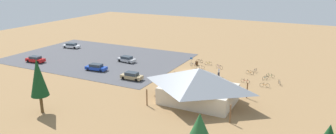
# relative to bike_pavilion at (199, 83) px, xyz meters

# --- Properties ---
(ground) EXTENTS (160.00, 160.00, 0.00)m
(ground) POSITION_rel_bike_pavilion_xyz_m (7.71, -14.25, -3.08)
(ground) COLOR #937047
(ground) RESTS_ON ground
(parking_lot_asphalt) EXTENTS (41.18, 28.16, 0.05)m
(parking_lot_asphalt) POSITION_rel_bike_pavilion_xyz_m (31.68, -14.30, -3.06)
(parking_lot_asphalt) COLOR #4C4C51
(parking_lot_asphalt) RESTS_ON ground
(bike_pavilion) EXTENTS (13.45, 10.24, 5.57)m
(bike_pavilion) POSITION_rel_bike_pavilion_xyz_m (0.00, 0.00, 0.00)
(bike_pavilion) COLOR beige
(bike_pavilion) RESTS_ON ground
(trash_bin) EXTENTS (0.60, 0.60, 0.90)m
(trash_bin) POSITION_rel_bike_pavilion_xyz_m (7.93, -19.29, -2.63)
(trash_bin) COLOR brown
(trash_bin) RESTS_ON ground
(lot_sign) EXTENTS (0.56, 0.08, 2.20)m
(lot_sign) POSITION_rel_bike_pavilion_xyz_m (8.50, -17.50, -1.67)
(lot_sign) COLOR #99999E
(lot_sign) RESTS_ON ground
(pine_center) EXTENTS (3.73, 3.73, 6.26)m
(pine_center) POSITION_rel_bike_pavilion_xyz_m (-6.47, 16.55, 0.95)
(pine_center) COLOR brown
(pine_center) RESTS_ON ground
(pine_midwest) EXTENTS (2.56, 2.56, 8.19)m
(pine_midwest) POSITION_rel_bike_pavilion_xyz_m (19.02, 14.06, 2.28)
(pine_midwest) COLOR brown
(pine_midwest) RESTS_ON ground
(bicycle_silver_lone_east) EXTENTS (0.69, 1.61, 0.81)m
(bicycle_silver_lone_east) POSITION_rel_bike_pavilion_xyz_m (-10.43, -14.20, -2.73)
(bicycle_silver_lone_east) COLOR black
(bicycle_silver_lone_east) RESTS_ON ground
(bicycle_orange_mid_cluster) EXTENTS (1.68, 0.53, 0.87)m
(bicycle_orange_mid_cluster) POSITION_rel_bike_pavilion_xyz_m (-4.22, -17.82, -2.69)
(bicycle_orange_mid_cluster) COLOR black
(bicycle_orange_mid_cluster) RESTS_ON ground
(bicycle_black_yard_front) EXTENTS (1.61, 0.48, 0.83)m
(bicycle_black_yard_front) POSITION_rel_bike_pavilion_xyz_m (8.06, -21.60, -2.73)
(bicycle_black_yard_front) COLOR black
(bicycle_black_yard_front) RESTS_ON ground
(bicycle_white_near_porch) EXTENTS (1.56, 0.99, 0.87)m
(bicycle_white_near_porch) POSITION_rel_bike_pavilion_xyz_m (6.00, -16.65, -2.69)
(bicycle_white_near_porch) COLOR black
(bicycle_white_near_porch) RESTS_ON ground
(bicycle_teal_by_bin) EXTENTS (0.87, 1.46, 0.83)m
(bicycle_teal_by_bin) POSITION_rel_bike_pavilion_xyz_m (-7.60, -15.88, -2.71)
(bicycle_teal_by_bin) COLOR black
(bicycle_teal_by_bin) RESTS_ON ground
(bicycle_yellow_yard_left) EXTENTS (1.63, 0.53, 0.82)m
(bicycle_yellow_yard_left) POSITION_rel_bike_pavilion_xyz_m (5.62, -20.54, -2.70)
(bicycle_yellow_yard_left) COLOR black
(bicycle_yellow_yard_left) RESTS_ON ground
(bicycle_red_edge_north) EXTENTS (1.71, 0.48, 0.77)m
(bicycle_red_edge_north) POSITION_rel_bike_pavilion_xyz_m (-4.59, -12.30, -2.73)
(bicycle_red_edge_north) COLOR black
(bicycle_red_edge_north) RESTS_ON ground
(bicycle_purple_near_sign) EXTENTS (1.66, 0.69, 0.90)m
(bicycle_purple_near_sign) POSITION_rel_bike_pavilion_xyz_m (2.56, -18.93, -2.69)
(bicycle_purple_near_sign) COLOR black
(bicycle_purple_near_sign) RESTS_ON ground
(bicycle_green_yard_right) EXTENTS (1.65, 0.71, 0.83)m
(bicycle_green_yard_right) POSITION_rel_bike_pavilion_xyz_m (-8.25, -17.75, -2.73)
(bicycle_green_yard_right) COLOR black
(bicycle_green_yard_right) RESTS_ON ground
(bicycle_blue_lone_west) EXTENTS (1.68, 0.48, 0.83)m
(bicycle_blue_lone_west) POSITION_rel_bike_pavilion_xyz_m (8.26, -18.33, -2.72)
(bicycle_blue_lone_west) COLOR black
(bicycle_blue_lone_west) RESTS_ON ground
(bicycle_silver_front_row) EXTENTS (0.54, 1.72, 0.81)m
(bicycle_silver_front_row) POSITION_rel_bike_pavilion_xyz_m (-4.85, -19.60, -2.70)
(bicycle_silver_front_row) COLOR black
(bicycle_silver_front_row) RESTS_ON ground
(bicycle_orange_edge_south) EXTENTS (1.70, 0.51, 0.90)m
(bicycle_orange_edge_south) POSITION_rel_bike_pavilion_xyz_m (-8.27, -11.57, -2.69)
(bicycle_orange_edge_south) COLOR black
(bicycle_orange_edge_south) RESTS_ON ground
(car_silver_end_stall) EXTENTS (4.50, 2.24, 1.37)m
(car_silver_end_stall) POSITION_rel_bike_pavilion_xyz_m (23.25, -14.30, -2.35)
(car_silver_end_stall) COLOR #BCBCC1
(car_silver_end_stall) RESTS_ON parking_lot_asphalt
(car_blue_near_entry) EXTENTS (4.74, 2.21, 1.40)m
(car_blue_near_entry) POSITION_rel_bike_pavilion_xyz_m (25.30, -5.94, -2.34)
(car_blue_near_entry) COLOR #1E42B2
(car_blue_near_entry) RESTS_ON parking_lot_asphalt
(car_white_mid_lot) EXTENTS (4.85, 2.51, 1.32)m
(car_white_mid_lot) POSITION_rel_bike_pavilion_xyz_m (44.80, -19.39, -2.37)
(car_white_mid_lot) COLOR white
(car_white_mid_lot) RESTS_ON parking_lot_asphalt
(car_tan_far_end) EXTENTS (4.34, 1.88, 1.46)m
(car_tan_far_end) POSITION_rel_bike_pavilion_xyz_m (15.36, -4.29, -2.31)
(car_tan_far_end) COLOR tan
(car_tan_far_end) RESTS_ON parking_lot_asphalt
(car_red_front_row) EXTENTS (4.55, 2.17, 1.40)m
(car_red_front_row) POSITION_rel_bike_pavilion_xyz_m (41.87, -4.69, -2.33)
(car_red_front_row) COLOR red
(car_red_front_row) RESTS_ON parking_lot_asphalt
(visitor_at_bikes) EXTENTS (0.36, 0.39, 1.75)m
(visitor_at_bikes) POSITION_rel_bike_pavilion_xyz_m (1.07, -13.80, -2.16)
(visitor_at_bikes) COLOR #2D3347
(visitor_at_bikes) RESTS_ON ground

